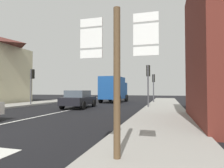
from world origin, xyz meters
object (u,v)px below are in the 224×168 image
at_px(sedan_far, 79,99).
at_px(route_sign_post, 117,70).
at_px(traffic_light_near_right, 148,76).
at_px(traffic_light_far_right, 154,82).
at_px(traffic_light_near_left, 32,79).
at_px(delivery_truck, 114,89).

bearing_deg(sedan_far, route_sign_post, -61.18).
height_order(traffic_light_near_right, traffic_light_far_right, traffic_light_near_right).
relative_size(traffic_light_near_right, traffic_light_near_left, 1.01).
bearing_deg(traffic_light_near_left, traffic_light_far_right, 31.55).
bearing_deg(traffic_light_near_right, delivery_truck, 125.14).
xyz_separation_m(route_sign_post, traffic_light_near_right, (-0.46, 12.21, 0.70)).
bearing_deg(traffic_light_near_left, delivery_truck, 46.78).
distance_m(delivery_truck, route_sign_post, 19.68).
distance_m(sedan_far, traffic_light_near_right, 6.05).
bearing_deg(route_sign_post, delivery_truck, 105.39).
relative_size(route_sign_post, traffic_light_far_right, 0.97).
bearing_deg(traffic_light_far_right, delivery_truck, -179.36).
bearing_deg(sedan_far, traffic_light_near_right, 11.10).
bearing_deg(traffic_light_far_right, route_sign_post, -88.60).
height_order(route_sign_post, traffic_light_far_right, traffic_light_far_right).
xyz_separation_m(sedan_far, traffic_light_near_left, (-5.48, 1.09, 1.84)).
height_order(delivery_truck, traffic_light_near_right, traffic_light_near_right).
xyz_separation_m(delivery_truck, traffic_light_near_left, (-6.37, -6.78, 0.95)).
bearing_deg(traffic_light_near_left, sedan_far, -11.25).
xyz_separation_m(delivery_truck, traffic_light_near_right, (4.76, -6.76, 0.96)).
relative_size(delivery_truck, traffic_light_near_left, 1.45).
bearing_deg(traffic_light_far_right, traffic_light_near_right, -90.00).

